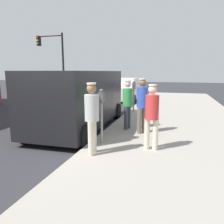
# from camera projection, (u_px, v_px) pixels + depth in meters

# --- Properties ---
(ground_plane) EXTENTS (80.00, 80.00, 0.00)m
(ground_plane) POSITION_uv_depth(u_px,v_px,m) (50.00, 149.00, 5.96)
(ground_plane) COLOR #2D2D33
(sidewalk_slab) EXTENTS (5.00, 32.00, 0.15)m
(sidewalk_slab) POSITION_uv_depth(u_px,v_px,m) (182.00, 161.00, 4.97)
(sidewalk_slab) COLOR #9E998E
(sidewalk_slab) RESTS_ON ground
(parking_meter_near) EXTENTS (0.14, 0.18, 1.52)m
(parking_meter_near) POSITION_uv_depth(u_px,v_px,m) (102.00, 107.00, 5.85)
(parking_meter_near) COLOR gray
(parking_meter_near) RESTS_ON sidewalk_slab
(parking_meter_far) EXTENTS (0.14, 0.18, 1.52)m
(parking_meter_far) POSITION_uv_depth(u_px,v_px,m) (134.00, 91.00, 10.31)
(parking_meter_far) COLOR gray
(parking_meter_far) RESTS_ON sidewalk_slab
(pedestrian_in_gray) EXTENTS (0.34, 0.36, 1.73)m
(pedestrian_in_gray) POSITION_uv_depth(u_px,v_px,m) (92.00, 114.00, 5.05)
(pedestrian_in_gray) COLOR beige
(pedestrian_in_gray) RESTS_ON sidewalk_slab
(pedestrian_in_red) EXTENTS (0.36, 0.34, 1.67)m
(pedestrian_in_red) POSITION_uv_depth(u_px,v_px,m) (152.00, 113.00, 5.36)
(pedestrian_in_red) COLOR beige
(pedestrian_in_red) RESTS_ON sidewalk_slab
(pedestrian_in_blue) EXTENTS (0.34, 0.34, 1.77)m
(pedestrian_in_blue) POSITION_uv_depth(u_px,v_px,m) (142.00, 102.00, 6.84)
(pedestrian_in_blue) COLOR #726656
(pedestrian_in_blue) RESTS_ON sidewalk_slab
(pedestrian_in_green) EXTENTS (0.34, 0.36, 1.68)m
(pedestrian_in_green) POSITION_uv_depth(u_px,v_px,m) (128.00, 102.00, 7.36)
(pedestrian_in_green) COLOR #383D47
(pedestrian_in_green) RESTS_ON sidewalk_slab
(parked_van) EXTENTS (2.26, 5.26, 2.15)m
(parked_van) POSITION_uv_depth(u_px,v_px,m) (80.00, 98.00, 8.04)
(parked_van) COLOR black
(parked_van) RESTS_ON ground
(parked_sedan_ahead) EXTENTS (1.95, 4.40, 1.65)m
(parked_sedan_ahead) POSITION_uv_depth(u_px,v_px,m) (126.00, 90.00, 16.07)
(parked_sedan_ahead) COLOR white
(parked_sedan_ahead) RESTS_ON ground
(traffic_light_corner) EXTENTS (2.48, 0.42, 5.20)m
(traffic_light_corner) POSITION_uv_depth(u_px,v_px,m) (54.00, 54.00, 17.72)
(traffic_light_corner) COLOR black
(traffic_light_corner) RESTS_ON ground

